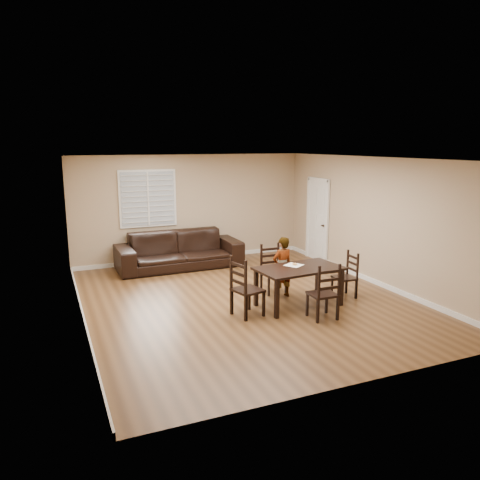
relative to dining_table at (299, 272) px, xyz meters
name	(u,v)px	position (x,y,z in m)	size (l,w,h in m)	color
ground	(246,300)	(-0.78, 0.67, -0.65)	(7.00, 7.00, 0.00)	brown
room	(244,206)	(-0.75, 0.85, 1.16)	(6.04, 7.04, 2.72)	tan
dining_table	(299,272)	(0.00, 0.00, 0.00)	(1.64, 1.01, 0.74)	black
chair_near	(271,270)	(-0.07, 1.00, -0.20)	(0.45, 0.42, 0.98)	black
chair_far	(326,295)	(0.06, -0.84, -0.20)	(0.46, 0.43, 1.00)	black
chair_left	(242,290)	(-1.20, -0.12, -0.16)	(0.55, 0.57, 1.07)	black
chair_right	(349,276)	(1.19, 0.08, -0.24)	(0.40, 0.43, 0.90)	black
child	(282,267)	(-0.05, 0.57, -0.04)	(0.44, 0.29, 1.21)	gray
napkin	(294,265)	(-0.01, 0.18, 0.09)	(0.29, 0.29, 0.00)	white
donut	(295,264)	(0.00, 0.18, 0.11)	(0.10, 0.10, 0.03)	#BF8744
sofa	(179,250)	(-1.30, 3.50, -0.21)	(2.98, 1.17, 0.87)	black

